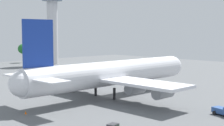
{
  "coord_description": "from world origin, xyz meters",
  "views": [
    {
      "loc": [
        -62.9,
        -64.26,
        17.3
      ],
      "look_at": [
        0.0,
        0.0,
        9.04
      ],
      "focal_mm": 54.07,
      "sensor_mm": 36.0,
      "label": 1
    }
  ],
  "objects": [
    {
      "name": "safety_cone_tail",
      "position": [
        -27.03,
        -1.48,
        0.35
      ],
      "size": [
        0.49,
        0.49,
        0.7
      ],
      "primitive_type": "cone",
      "color": "orange",
      "rests_on": "ground_plane"
    },
    {
      "name": "catering_truck",
      "position": [
        19.54,
        6.66,
        1.13
      ],
      "size": [
        4.68,
        3.18,
        2.35
      ],
      "color": "silver",
      "rests_on": "ground_plane"
    },
    {
      "name": "control_tower",
      "position": [
        41.33,
        87.97,
        23.61
      ],
      "size": [
        10.77,
        10.77,
        38.83
      ],
      "color": "silver",
      "rests_on": "ground_plane"
    },
    {
      "name": "cargo_airplane",
      "position": [
        -0.08,
        0.0,
        6.18
      ],
      "size": [
        60.06,
        49.4,
        20.09
      ],
      "color": "silver",
      "rests_on": "ground_plane"
    },
    {
      "name": "ground_plane",
      "position": [
        0.0,
        0.0,
        0.0
      ],
      "size": [
        240.25,
        240.25,
        0.0
      ],
      "primitive_type": "plane",
      "color": "slate"
    },
    {
      "name": "safety_cone_nose",
      "position": [
        27.03,
        -3.94,
        0.28
      ],
      "size": [
        0.4,
        0.4,
        0.57
      ],
      "primitive_type": "cone",
      "color": "orange",
      "rests_on": "ground_plane"
    }
  ]
}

